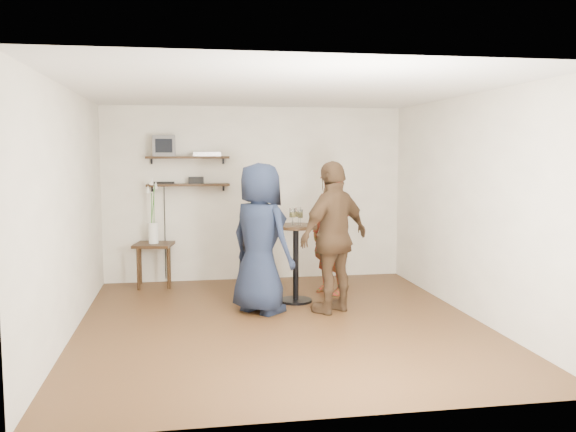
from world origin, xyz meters
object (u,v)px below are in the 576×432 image
object	(u,v)px
radio	(196,180)
person_plaid	(331,232)
crt_monitor	(164,146)
side_table	(154,250)
person_brown	(334,237)
drinks_table	(296,253)
person_dark	(261,234)
dvd_deck	(207,154)
person_navy	(260,238)

from	to	relation	value
radio	person_plaid	xyz separation A→B (m)	(1.78, -1.04, -0.66)
crt_monitor	side_table	distance (m)	1.51
crt_monitor	person_brown	bearing A→B (deg)	-44.15
side_table	crt_monitor	bearing A→B (deg)	45.73
drinks_table	person_dark	world-z (taller)	person_dark
dvd_deck	person_plaid	bearing A→B (deg)	-32.68
person_navy	drinks_table	bearing A→B (deg)	-90.00
radio	person_dark	distance (m)	1.40
drinks_table	radio	bearing A→B (deg)	130.90
drinks_table	side_table	bearing A→B (deg)	146.06
crt_monitor	side_table	xyz separation A→B (m)	(-0.17, -0.17, -1.49)
person_plaid	dvd_deck	bearing A→B (deg)	-156.76
side_table	person_navy	distance (m)	2.17
person_plaid	person_navy	world-z (taller)	person_navy
person_brown	radio	bearing A→B (deg)	-84.13
person_dark	side_table	bearing A→B (deg)	121.10
crt_monitor	drinks_table	bearing A→B (deg)	-40.23
person_dark	radio	bearing A→B (deg)	100.83
crt_monitor	person_dark	world-z (taller)	crt_monitor
person_plaid	person_brown	xyz separation A→B (m)	(-0.19, -0.94, 0.06)
radio	person_brown	world-z (taller)	person_brown
dvd_deck	person_brown	world-z (taller)	dvd_deck
person_dark	person_navy	size ratio (longest dim) A/B	0.91
crt_monitor	person_plaid	xyz separation A→B (m)	(2.23, -1.04, -1.16)
side_table	person_navy	bearing A→B (deg)	-51.49
drinks_table	person_brown	world-z (taller)	person_brown
radio	side_table	bearing A→B (deg)	-164.19
person_brown	person_dark	bearing A→B (deg)	-89.50
side_table	drinks_table	bearing A→B (deg)	-33.94
person_dark	person_brown	size ratio (longest dim) A/B	0.90
dvd_deck	person_dark	world-z (taller)	dvd_deck
dvd_deck	person_navy	xyz separation A→B (m)	(0.55, -1.85, -1.00)
radio	person_navy	xyz separation A→B (m)	(0.72, -1.85, -0.62)
radio	person_dark	size ratio (longest dim) A/B	0.13
side_table	drinks_table	xyz separation A→B (m)	(1.85, -1.24, 0.12)
person_plaid	person_navy	distance (m)	1.34
dvd_deck	crt_monitor	bearing A→B (deg)	180.00
person_dark	person_brown	distance (m)	1.35
radio	person_dark	bearing A→B (deg)	-45.24
radio	person_brown	distance (m)	2.61
person_dark	crt_monitor	bearing A→B (deg)	112.59
person_brown	person_navy	bearing A→B (deg)	-41.33
side_table	drinks_table	size ratio (longest dim) A/B	0.62
crt_monitor	side_table	world-z (taller)	crt_monitor
person_dark	person_plaid	bearing A→B (deg)	-44.93
drinks_table	person_navy	distance (m)	0.72
crt_monitor	person_brown	distance (m)	3.05
side_table	person_dark	distance (m)	1.65
radio	person_navy	world-z (taller)	person_navy
drinks_table	person_dark	bearing A→B (deg)	123.93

